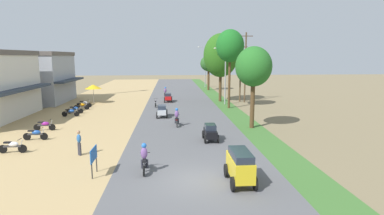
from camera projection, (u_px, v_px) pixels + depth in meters
The scene contains 30 objects.
ground_plane at pixel (198, 182), 15.39m from camera, with size 180.00×180.00×0.00m, color #7A6B4C.
road_strip at pixel (198, 181), 15.38m from camera, with size 9.00×140.00×0.08m, color #565659.
median_strip at pixel (307, 178), 15.79m from camera, with size 2.40×140.00×0.06m, color #3D6B2D.
shophouse_mid at pixel (33, 78), 41.15m from camera, with size 10.05×9.02×6.90m.
parked_motorbike_nearest at pixel (13, 146), 19.69m from camera, with size 1.80×0.54×0.94m.
parked_motorbike_second at pixel (36, 134), 22.77m from camera, with size 1.80×0.54×0.94m.
parked_motorbike_third at pixel (45, 125), 25.73m from camera, with size 1.80×0.54×0.94m.
parked_motorbike_fourth at pixel (71, 112), 31.75m from camera, with size 1.80×0.54×0.94m.
parked_motorbike_fifth at pixel (75, 109), 33.44m from camera, with size 1.80×0.54×0.94m.
parked_motorbike_sixth at pixel (82, 106), 35.84m from camera, with size 1.80×0.54×0.94m.
parked_motorbike_seventh at pixel (84, 103), 37.52m from camera, with size 1.80×0.54×0.94m.
street_signboard at pixel (94, 156), 15.93m from camera, with size 0.06×1.30×1.50m.
vendor_umbrella at pixel (93, 87), 40.52m from camera, with size 2.20×2.20×2.52m.
pedestrian_on_shoulder at pixel (79, 141), 19.20m from camera, with size 0.42×0.43×1.62m.
median_tree_nearest at pixel (254, 67), 25.96m from camera, with size 3.13×3.13×7.08m.
median_tree_second at pixel (230, 46), 35.86m from camera, with size 3.31×3.31×9.38m.
median_tree_third at pixel (221, 55), 41.72m from camera, with size 4.74×4.74×9.35m.
median_tree_fourth at pixel (209, 64), 56.32m from camera, with size 3.07×3.07×6.41m.
streetlamp_near at pixel (225, 71), 39.39m from camera, with size 3.16×0.20×7.47m.
streetlamp_mid at pixel (205, 64), 61.73m from camera, with size 3.16×0.20×8.33m.
utility_pole_near at pixel (245, 66), 41.40m from camera, with size 1.80×0.20×9.48m.
utility_pole_far at pixel (240, 71), 42.23m from camera, with size 1.80×0.20×8.08m.
car_van_yellow at pixel (240, 165), 14.86m from camera, with size 1.19×2.41×1.67m.
car_hatchback_black at pixel (210, 132), 22.59m from camera, with size 1.04×2.00×1.23m.
car_sedan_silver at pixel (162, 110), 31.51m from camera, with size 1.10×2.26×1.19m.
car_sedan_red at pixel (168, 97), 42.07m from camera, with size 1.10×2.26×1.19m.
motorbike_foreground_rider at pixel (144, 158), 16.33m from camera, with size 0.54×1.80×1.66m.
motorbike_ahead_second at pixel (177, 117), 27.33m from camera, with size 0.54×1.80×1.66m.
motorbike_ahead_third at pixel (156, 103), 37.96m from camera, with size 0.54×1.80×0.94m.
motorbike_ahead_fourth at pixel (165, 92), 46.36m from camera, with size 0.54×1.80×1.66m.
Camera 1 is at (-1.36, -14.50, 6.26)m, focal length 28.45 mm.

